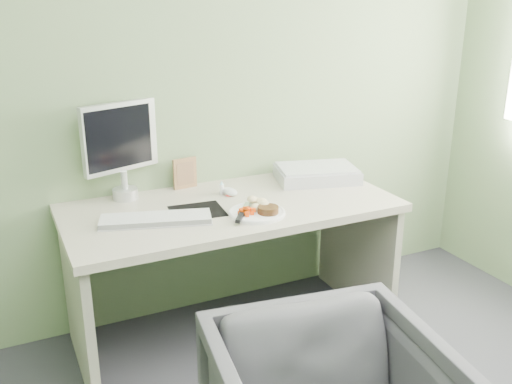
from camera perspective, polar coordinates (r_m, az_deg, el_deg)
name	(u,v)px	position (r m, az deg, el deg)	size (l,w,h in m)	color
wall_back	(201,66)	(2.97, -5.57, 12.43)	(3.50, 3.50, 0.00)	#6B835C
desk	(232,239)	(2.84, -2.45, -4.67)	(1.60, 0.75, 0.73)	beige
plate	(257,213)	(2.64, 0.10, -2.12)	(0.26, 0.26, 0.01)	white
steak	(268,210)	(2.61, 1.22, -1.78)	(0.10, 0.10, 0.03)	black
potato_pile	(259,201)	(2.68, 0.25, -0.86)	(0.11, 0.08, 0.06)	tan
carrot_heap	(246,210)	(2.60, -1.01, -1.79)	(0.07, 0.06, 0.04)	#EC4004
steak_knife	(241,215)	(2.57, -1.47, -2.27)	(0.16, 0.22, 0.02)	silver
mousepad	(197,211)	(2.69, -5.89, -1.90)	(0.24, 0.21, 0.00)	black
keyboard	(156,219)	(2.58, -10.00, -2.65)	(0.49, 0.14, 0.02)	white
computer_mouse	(230,192)	(2.89, -2.64, 0.04)	(0.06, 0.11, 0.04)	white
photo_frame	(185,173)	(3.00, -7.12, 1.88)	(0.13, 0.02, 0.16)	#986F47
eyedrop_bottle	(222,188)	(2.90, -3.45, 0.40)	(0.02, 0.02, 0.07)	white
scanner	(317,174)	(3.13, 6.09, 1.77)	(0.43, 0.29, 0.07)	silver
monitor	(121,145)	(2.85, -13.38, 4.56)	(0.39, 0.17, 0.48)	silver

